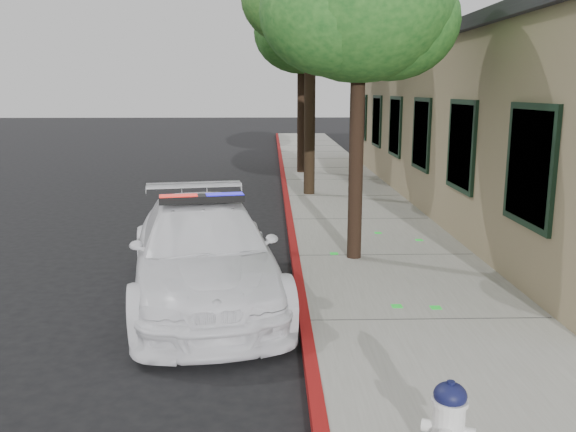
# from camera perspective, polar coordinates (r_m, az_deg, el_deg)

# --- Properties ---
(ground) EXTENTS (120.00, 120.00, 0.00)m
(ground) POSITION_cam_1_polar(r_m,az_deg,el_deg) (7.64, 1.15, -10.93)
(ground) COLOR black
(ground) RESTS_ON ground
(sidewalk) EXTENTS (3.20, 60.00, 0.15)m
(sidewalk) POSITION_cam_1_polar(r_m,az_deg,el_deg) (10.62, 9.04, -4.04)
(sidewalk) COLOR gray
(sidewalk) RESTS_ON ground
(red_curb) EXTENTS (0.14, 60.00, 0.16)m
(red_curb) POSITION_cam_1_polar(r_m,az_deg,el_deg) (10.44, 0.69, -4.13)
(red_curb) COLOR maroon
(red_curb) RESTS_ON ground
(clapboard_building) EXTENTS (7.30, 20.89, 4.24)m
(clapboard_building) POSITION_cam_1_polar(r_m,az_deg,el_deg) (17.53, 22.30, 8.27)
(clapboard_building) COLOR tan
(clapboard_building) RESTS_ON ground
(police_car) EXTENTS (2.79, 5.13, 1.53)m
(police_car) POSITION_cam_1_polar(r_m,az_deg,el_deg) (8.64, -8.03, -3.34)
(police_car) COLOR white
(police_car) RESTS_ON ground
(fire_hydrant) EXTENTS (0.40, 0.35, 0.70)m
(fire_hydrant) POSITION_cam_1_polar(r_m,az_deg,el_deg) (4.91, 14.98, -18.57)
(fire_hydrant) COLOR silver
(fire_hydrant) RESTS_ON sidewalk
(street_tree_near) EXTENTS (3.22, 2.96, 5.43)m
(street_tree_near) POSITION_cam_1_polar(r_m,az_deg,el_deg) (10.06, 6.86, 18.88)
(street_tree_near) COLOR black
(street_tree_near) RESTS_ON sidewalk
(street_tree_far) EXTENTS (3.26, 3.31, 6.06)m
(street_tree_far) POSITION_cam_1_polar(r_m,az_deg,el_deg) (20.95, 1.44, 16.65)
(street_tree_far) COLOR black
(street_tree_far) RESTS_ON sidewalk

